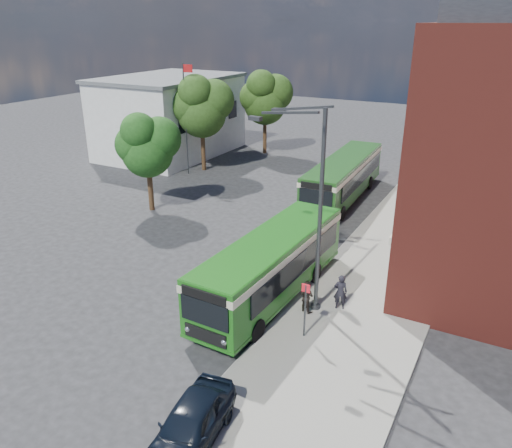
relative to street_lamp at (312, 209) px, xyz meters
The scene contains 15 objects.
ground 7.10m from the street_lamp, 157.54° to the left, with size 120.00×120.00×0.00m, color #252427.
pavement 11.27m from the street_lamp, 77.80° to the left, with size 6.00×48.00×0.15m, color gray.
kerb_line 11.12m from the street_lamp, 95.07° to the left, with size 0.12×48.00×0.01m, color beige.
white_building 30.38m from the street_lamp, 138.79° to the left, with size 9.40×13.40×7.30m.
flagpole 22.89m from the street_lamp, 139.05° to the left, with size 0.95×0.10×9.00m.
street_lamp is the anchor object (origin of this frame).
bus_stop_sign 4.02m from the street_lamp, 70.87° to the right, with size 0.35×0.08×2.52m.
bus_front 3.53m from the street_lamp, behind, with size 2.94×10.59×3.02m.
bus_rear 15.73m from the street_lamp, 103.66° to the left, with size 3.09×12.18×3.02m.
parked_car 9.79m from the street_lamp, 90.24° to the right, with size 1.63×4.06×1.38m, color black.
pedestrian_a 4.07m from the street_lamp, 20.43° to the left, with size 0.60×0.40×1.65m, color black.
pedestrian_b 3.93m from the street_lamp, 77.56° to the right, with size 0.71×0.55×1.46m, color black.
tree_left 15.83m from the street_lamp, 155.24° to the left, with size 3.99×3.79×6.73m.
tree_mid 23.59m from the street_lamp, 135.37° to the left, with size 4.82×4.58×8.14m.
tree_right 28.56m from the street_lamp, 121.41° to the left, with size 4.70×4.47×7.94m.
Camera 1 is at (12.04, -20.19, 12.08)m, focal length 35.00 mm.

